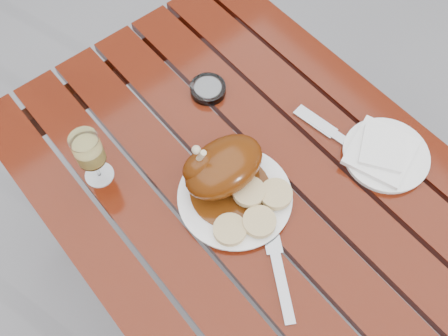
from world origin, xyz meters
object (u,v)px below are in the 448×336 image
at_px(table, 256,253).
at_px(dinner_plate, 235,197).
at_px(wine_glass, 92,158).
at_px(side_plate, 386,155).
at_px(ashtray, 208,89).

distance_m(table, dinner_plate, 0.39).
height_order(table, dinner_plate, dinner_plate).
relative_size(table, wine_glass, 8.02).
height_order(wine_glass, side_plate, wine_glass).
distance_m(dinner_plate, side_plate, 0.35).
height_order(dinner_plate, side_plate, same).
xyz_separation_m(table, wine_glass, (-0.25, 0.27, 0.45)).
relative_size(dinner_plate, side_plate, 1.27).
height_order(dinner_plate, ashtray, ashtray).
bearing_deg(side_plate, wine_glass, 144.33).
xyz_separation_m(dinner_plate, wine_glass, (-0.19, 0.23, 0.07)).
bearing_deg(ashtray, side_plate, -64.35).
bearing_deg(ashtray, table, -104.75).
bearing_deg(wine_glass, side_plate, -35.67).
distance_m(table, side_plate, 0.48).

